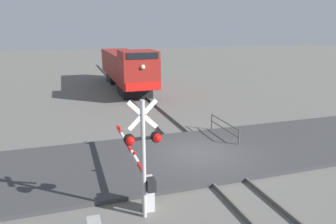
% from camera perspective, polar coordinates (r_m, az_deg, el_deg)
% --- Properties ---
extents(ground_plane, '(160.00, 160.00, 0.00)m').
position_cam_1_polar(ground_plane, '(15.51, 5.60, -7.72)').
color(ground_plane, '#605E59').
extents(rail_track_left, '(0.08, 80.00, 0.15)m').
position_cam_1_polar(rail_track_left, '(15.22, 3.11, -7.81)').
color(rail_track_left, '#59544C').
rests_on(rail_track_left, ground_plane).
extents(rail_track_right, '(0.08, 80.00, 0.15)m').
position_cam_1_polar(rail_track_right, '(15.77, 8.02, -7.12)').
color(rail_track_right, '#59544C').
rests_on(rail_track_right, ground_plane).
extents(road_surface, '(36.00, 6.13, 0.17)m').
position_cam_1_polar(road_surface, '(15.48, 5.61, -7.44)').
color(road_surface, '#38383A').
rests_on(road_surface, ground_plane).
extents(locomotive, '(2.99, 14.64, 4.12)m').
position_cam_1_polar(locomotive, '(32.00, -7.51, 7.94)').
color(locomotive, black).
rests_on(locomotive, ground_plane).
extents(crossing_signal, '(1.18, 0.33, 3.92)m').
position_cam_1_polar(crossing_signal, '(9.78, -4.43, -6.30)').
color(crossing_signal, '#ADADB2').
rests_on(crossing_signal, ground_plane).
extents(crossing_gate, '(0.36, 6.68, 1.31)m').
position_cam_1_polar(crossing_gate, '(11.65, -4.81, -11.22)').
color(crossing_gate, silver).
rests_on(crossing_gate, ground_plane).
extents(guard_railing, '(0.08, 3.23, 0.95)m').
position_cam_1_polar(guard_railing, '(17.87, 10.08, -2.64)').
color(guard_railing, '#4C4742').
rests_on(guard_railing, ground_plane).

